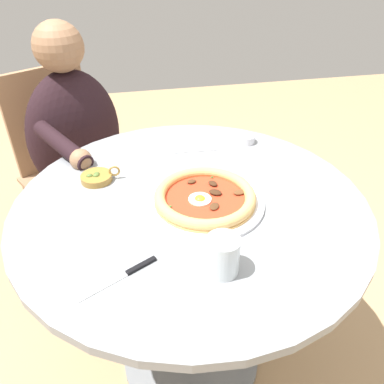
{
  "coord_description": "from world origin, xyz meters",
  "views": [
    {
      "loc": [
        0.17,
        0.83,
        1.37
      ],
      "look_at": [
        -0.01,
        -0.04,
        0.75
      ],
      "focal_mm": 35.3,
      "sensor_mm": 36.0,
      "label": 1
    }
  ],
  "objects_px": {
    "ramekin_capers": "(245,138)",
    "cafe_chair_diner": "(66,157)",
    "olive_pan": "(97,177)",
    "fork_utensil": "(192,151)",
    "dining_table": "(191,248)",
    "diner_person": "(84,179)",
    "water_glass": "(223,258)",
    "steak_knife": "(130,272)",
    "pizza_on_plate": "(205,198)"
  },
  "relations": [
    {
      "from": "steak_knife",
      "to": "cafe_chair_diner",
      "type": "height_order",
      "value": "cafe_chair_diner"
    },
    {
      "from": "ramekin_capers",
      "to": "diner_person",
      "type": "bearing_deg",
      "value": -25.36
    },
    {
      "from": "diner_person",
      "to": "pizza_on_plate",
      "type": "bearing_deg",
      "value": 121.94
    },
    {
      "from": "water_glass",
      "to": "steak_knife",
      "type": "relative_size",
      "value": 0.52
    },
    {
      "from": "pizza_on_plate",
      "to": "steak_knife",
      "type": "xyz_separation_m",
      "value": [
        0.22,
        0.21,
        -0.01
      ]
    },
    {
      "from": "olive_pan",
      "to": "diner_person",
      "type": "relative_size",
      "value": 0.1
    },
    {
      "from": "pizza_on_plate",
      "to": "fork_utensil",
      "type": "distance_m",
      "value": 0.3
    },
    {
      "from": "ramekin_capers",
      "to": "cafe_chair_diner",
      "type": "relative_size",
      "value": 0.07
    },
    {
      "from": "dining_table",
      "to": "diner_person",
      "type": "distance_m",
      "value": 0.68
    },
    {
      "from": "ramekin_capers",
      "to": "cafe_chair_diner",
      "type": "bearing_deg",
      "value": -31.45
    },
    {
      "from": "steak_knife",
      "to": "olive_pan",
      "type": "bearing_deg",
      "value": -79.84
    },
    {
      "from": "cafe_chair_diner",
      "to": "fork_utensil",
      "type": "bearing_deg",
      "value": 137.17
    },
    {
      "from": "fork_utensil",
      "to": "cafe_chair_diner",
      "type": "height_order",
      "value": "cafe_chair_diner"
    },
    {
      "from": "pizza_on_plate",
      "to": "olive_pan",
      "type": "relative_size",
      "value": 2.75
    },
    {
      "from": "dining_table",
      "to": "ramekin_capers",
      "type": "height_order",
      "value": "ramekin_capers"
    },
    {
      "from": "water_glass",
      "to": "dining_table",
      "type": "bearing_deg",
      "value": -87.17
    },
    {
      "from": "fork_utensil",
      "to": "water_glass",
      "type": "bearing_deg",
      "value": 85.35
    },
    {
      "from": "water_glass",
      "to": "cafe_chair_diner",
      "type": "relative_size",
      "value": 0.1
    },
    {
      "from": "ramekin_capers",
      "to": "olive_pan",
      "type": "distance_m",
      "value": 0.53
    },
    {
      "from": "fork_utensil",
      "to": "diner_person",
      "type": "relative_size",
      "value": 0.17
    },
    {
      "from": "pizza_on_plate",
      "to": "diner_person",
      "type": "height_order",
      "value": "diner_person"
    },
    {
      "from": "water_glass",
      "to": "steak_knife",
      "type": "distance_m",
      "value": 0.2
    },
    {
      "from": "pizza_on_plate",
      "to": "diner_person",
      "type": "distance_m",
      "value": 0.77
    },
    {
      "from": "dining_table",
      "to": "ramekin_capers",
      "type": "bearing_deg",
      "value": -130.74
    },
    {
      "from": "steak_knife",
      "to": "olive_pan",
      "type": "height_order",
      "value": "olive_pan"
    },
    {
      "from": "steak_knife",
      "to": "water_glass",
      "type": "bearing_deg",
      "value": 170.43
    },
    {
      "from": "steak_knife",
      "to": "fork_utensil",
      "type": "bearing_deg",
      "value": -115.35
    },
    {
      "from": "water_glass",
      "to": "diner_person",
      "type": "distance_m",
      "value": 0.97
    },
    {
      "from": "fork_utensil",
      "to": "cafe_chair_diner",
      "type": "distance_m",
      "value": 0.68
    },
    {
      "from": "pizza_on_plate",
      "to": "fork_utensil",
      "type": "relative_size",
      "value": 1.71
    },
    {
      "from": "pizza_on_plate",
      "to": "cafe_chair_diner",
      "type": "height_order",
      "value": "cafe_chair_diner"
    },
    {
      "from": "ramekin_capers",
      "to": "cafe_chair_diner",
      "type": "distance_m",
      "value": 0.82
    },
    {
      "from": "pizza_on_plate",
      "to": "steak_knife",
      "type": "height_order",
      "value": "pizza_on_plate"
    },
    {
      "from": "pizza_on_plate",
      "to": "olive_pan",
      "type": "height_order",
      "value": "olive_pan"
    },
    {
      "from": "fork_utensil",
      "to": "olive_pan",
      "type": "bearing_deg",
      "value": 20.66
    },
    {
      "from": "dining_table",
      "to": "olive_pan",
      "type": "bearing_deg",
      "value": -30.62
    },
    {
      "from": "ramekin_capers",
      "to": "olive_pan",
      "type": "height_order",
      "value": "olive_pan"
    },
    {
      "from": "dining_table",
      "to": "olive_pan",
      "type": "distance_m",
      "value": 0.35
    },
    {
      "from": "steak_knife",
      "to": "cafe_chair_diner",
      "type": "relative_size",
      "value": 0.19
    },
    {
      "from": "pizza_on_plate",
      "to": "cafe_chair_diner",
      "type": "bearing_deg",
      "value": -58.41
    },
    {
      "from": "water_glass",
      "to": "fork_utensil",
      "type": "distance_m",
      "value": 0.55
    },
    {
      "from": "dining_table",
      "to": "diner_person",
      "type": "bearing_deg",
      "value": -59.29
    },
    {
      "from": "dining_table",
      "to": "diner_person",
      "type": "xyz_separation_m",
      "value": [
        0.35,
        -0.58,
        -0.07
      ]
    },
    {
      "from": "diner_person",
      "to": "cafe_chair_diner",
      "type": "relative_size",
      "value": 1.23
    },
    {
      "from": "dining_table",
      "to": "cafe_chair_diner",
      "type": "distance_m",
      "value": 0.82
    },
    {
      "from": "steak_knife",
      "to": "pizza_on_plate",
      "type": "bearing_deg",
      "value": -135.4
    },
    {
      "from": "olive_pan",
      "to": "fork_utensil",
      "type": "bearing_deg",
      "value": -159.34
    },
    {
      "from": "pizza_on_plate",
      "to": "cafe_chair_diner",
      "type": "xyz_separation_m",
      "value": [
        0.45,
        -0.74,
        -0.23
      ]
    },
    {
      "from": "ramekin_capers",
      "to": "olive_pan",
      "type": "bearing_deg",
      "value": 16.06
    },
    {
      "from": "cafe_chair_diner",
      "to": "olive_pan",
      "type": "bearing_deg",
      "value": 106.45
    }
  ]
}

